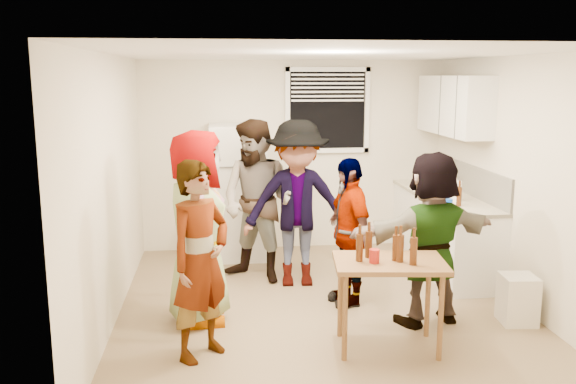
{
  "coord_description": "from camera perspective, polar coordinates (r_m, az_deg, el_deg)",
  "views": [
    {
      "loc": [
        -1.01,
        -5.74,
        2.3
      ],
      "look_at": [
        -0.31,
        0.23,
        1.15
      ],
      "focal_mm": 38.0,
      "sensor_mm": 36.0,
      "label": 1
    }
  ],
  "objects": [
    {
      "name": "window",
      "position": [
        8.1,
        3.71,
        7.63
      ],
      "size": [
        1.12,
        0.1,
        1.06
      ],
      "primitive_type": null,
      "color": "white",
      "rests_on": "room"
    },
    {
      "name": "beer_bottle_counter",
      "position": [
        6.9,
        15.67,
        -1.27
      ],
      "size": [
        0.06,
        0.06,
        0.21
      ],
      "primitive_type": "cylinder",
      "color": "#47230C",
      "rests_on": "countertop"
    },
    {
      "name": "countertop",
      "position": [
        7.54,
        14.48,
        -0.37
      ],
      "size": [
        0.64,
        2.22,
        0.04
      ],
      "primitive_type": "cube",
      "color": "beige",
      "rests_on": "counter_lower"
    },
    {
      "name": "paper_towel",
      "position": [
        7.17,
        15.46,
        -0.82
      ],
      "size": [
        0.11,
        0.11,
        0.23
      ],
      "primitive_type": "cylinder",
      "color": "white",
      "rests_on": "countertop"
    },
    {
      "name": "blue_cup",
      "position": [
        6.73,
        14.79,
        -1.53
      ],
      "size": [
        0.08,
        0.08,
        0.11
      ],
      "primitive_type": "cylinder",
      "color": "blue",
      "rests_on": "countertop"
    },
    {
      "name": "counter_lower",
      "position": [
        7.64,
        14.32,
        -3.68
      ],
      "size": [
        0.6,
        2.2,
        0.86
      ],
      "primitive_type": "cube",
      "color": "white",
      "rests_on": "ground"
    },
    {
      "name": "guest_stripe",
      "position": [
        5.32,
        -7.97,
        -14.88
      ],
      "size": [
        1.59,
        1.59,
        0.39
      ],
      "primitive_type": "imported",
      "rotation": [
        0.0,
        0.0,
        0.79
      ],
      "color": "#141933",
      "rests_on": "ground"
    },
    {
      "name": "guest_back_right",
      "position": [
        6.93,
        0.86,
        -8.55
      ],
      "size": [
        1.28,
        1.9,
        0.68
      ],
      "primitive_type": "imported",
      "rotation": [
        0.0,
        0.0,
        -0.05
      ],
      "color": "#39393D",
      "rests_on": "ground"
    },
    {
      "name": "guest_orange",
      "position": [
        6.07,
        12.9,
        -11.73
      ],
      "size": [
        1.86,
        1.95,
        0.48
      ],
      "primitive_type": "imported",
      "rotation": [
        0.0,
        0.0,
        3.38
      ],
      "color": "#E5684B",
      "rests_on": "ground"
    },
    {
      "name": "refrigerator",
      "position": [
        7.76,
        -4.68,
        0.04
      ],
      "size": [
        0.7,
        0.7,
        1.7
      ],
      "primitive_type": "cube",
      "color": "white",
      "rests_on": "ground"
    },
    {
      "name": "picture_frame",
      "position": [
        7.89,
        15.19,
        0.8
      ],
      "size": [
        0.02,
        0.18,
        0.15
      ],
      "primitive_type": "cube",
      "color": "gold",
      "rests_on": "countertop"
    },
    {
      "name": "trash_bin",
      "position": [
        6.2,
        20.72,
        -9.2
      ],
      "size": [
        0.34,
        0.34,
        0.46
      ],
      "primitive_type": "cube",
      "rotation": [
        0.0,
        0.0,
        -0.1
      ],
      "color": "silver",
      "rests_on": "ground"
    },
    {
      "name": "room",
      "position": [
        6.27,
        3.09,
        -10.71
      ],
      "size": [
        4.0,
        4.5,
        2.5
      ],
      "primitive_type": null,
      "color": "silver",
      "rests_on": "ground"
    },
    {
      "name": "guest_grey",
      "position": [
        6.02,
        -8.21,
        -11.76
      ],
      "size": [
        1.84,
        0.93,
        0.58
      ],
      "primitive_type": "imported",
      "rotation": [
        0.0,
        0.0,
        1.59
      ],
      "color": "gray",
      "rests_on": "ground"
    },
    {
      "name": "beer_bottle_table",
      "position": [
        5.21,
        10.0,
        -6.32
      ],
      "size": [
        0.06,
        0.06,
        0.22
      ],
      "primitive_type": "cylinder",
      "color": "#47230C",
      "rests_on": "serving_table"
    },
    {
      "name": "red_cup",
      "position": [
        5.12,
        8.06,
        -6.58
      ],
      "size": [
        0.09,
        0.09,
        0.11
      ],
      "primitive_type": "cylinder",
      "color": "#9E1B13",
      "rests_on": "serving_table"
    },
    {
      "name": "serving_table",
      "position": [
        5.48,
        9.24,
        -14.15
      ],
      "size": [
        0.99,
        0.72,
        0.78
      ],
      "primitive_type": null,
      "rotation": [
        0.0,
        0.0,
        -0.12
      ],
      "color": "brown",
      "rests_on": "ground"
    },
    {
      "name": "kettle",
      "position": [
        7.7,
        13.62,
        0.05
      ],
      "size": [
        0.3,
        0.27,
        0.21
      ],
      "primitive_type": null,
      "rotation": [
        0.0,
        0.0,
        -0.26
      ],
      "color": "silver",
      "rests_on": "countertop"
    },
    {
      "name": "guest_back_left",
      "position": [
        7.06,
        -2.84,
        -8.19
      ],
      "size": [
        1.8,
        2.0,
        0.69
      ],
      "primitive_type": "imported",
      "rotation": [
        0.0,
        0.0,
        -0.63
      ],
      "color": "brown",
      "rests_on": "ground"
    },
    {
      "name": "guest_black",
      "position": [
        6.41,
        5.56,
        -10.23
      ],
      "size": [
        1.64,
        1.14,
        0.37
      ],
      "primitive_type": "imported",
      "rotation": [
        0.0,
        0.0,
        -1.39
      ],
      "color": "black",
      "rests_on": "ground"
    },
    {
      "name": "backsplash",
      "position": [
        7.61,
        16.55,
        1.16
      ],
      "size": [
        0.03,
        2.2,
        0.36
      ],
      "primitive_type": "cube",
      "color": "#A6A298",
      "rests_on": "countertop"
    },
    {
      "name": "wine_bottle",
      "position": [
        8.25,
        12.94,
        0.79
      ],
      "size": [
        0.07,
        0.07,
        0.28
      ],
      "primitive_type": "cylinder",
      "color": "black",
      "rests_on": "countertop"
    },
    {
      "name": "upper_cabinets",
      "position": [
        7.65,
        15.24,
        7.84
      ],
      "size": [
        0.34,
        1.6,
        0.7
      ],
      "primitive_type": "cube",
      "color": "white",
      "rests_on": "room"
    }
  ]
}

